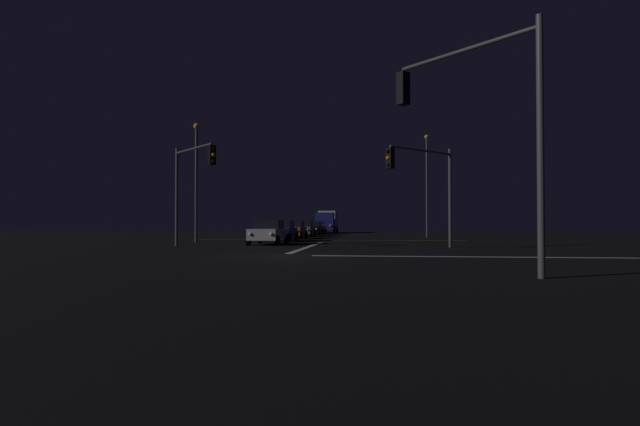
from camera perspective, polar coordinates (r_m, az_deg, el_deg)
name	(u,v)px	position (r m, az deg, el deg)	size (l,w,h in m)	color
ground	(283,257)	(21.84, -4.14, -4.91)	(120.00, 120.00, 0.10)	black
stop_line_north	(308,247)	(29.44, -1.34, -3.83)	(0.35, 13.17, 0.01)	white
centre_line_ns	(328,240)	(40.95, 0.89, -3.07)	(22.00, 0.15, 0.01)	yellow
crosswalk_bar_east	(471,257)	(21.78, 16.58, -4.74)	(13.17, 0.40, 0.01)	white
sedan_silver	(268,232)	(32.84, -5.82, -2.15)	(2.02, 4.33, 1.57)	#B7B7BC
sedan_blue	(282,231)	(38.85, -4.33, -1.99)	(2.02, 4.33, 1.57)	navy
sedan_orange	(294,230)	(44.84, -2.99, -1.87)	(2.02, 4.33, 1.57)	#C66014
sedan_gray	(304,229)	(51.50, -1.79, -1.78)	(2.02, 4.33, 1.57)	slate
sedan_black	(313,228)	(58.12, -0.79, -1.70)	(2.02, 4.33, 1.57)	black
sedan_red	(318,228)	(64.17, -0.28, -1.65)	(2.02, 4.33, 1.57)	maroon
box_truck	(327,221)	(71.69, 0.84, -0.87)	(2.68, 8.28, 3.08)	navy
traffic_signal_nw	(191,175)	(30.16, -14.28, 4.15)	(3.63, 3.63, 5.94)	#4C4C51
traffic_signal_se	(475,109)	(15.24, 17.01, 11.15)	(3.58, 3.58, 6.68)	#4C4C51
traffic_signal_ne	(425,176)	(28.19, 11.67, 4.09)	(3.78, 3.78, 5.63)	#4C4C51
streetlamp_left_near	(196,173)	(37.20, -13.73, 4.37)	(0.44, 0.44, 8.50)	#424247
streetlamp_right_far	(427,179)	(51.13, 11.92, 3.80)	(0.44, 0.44, 10.10)	#424247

